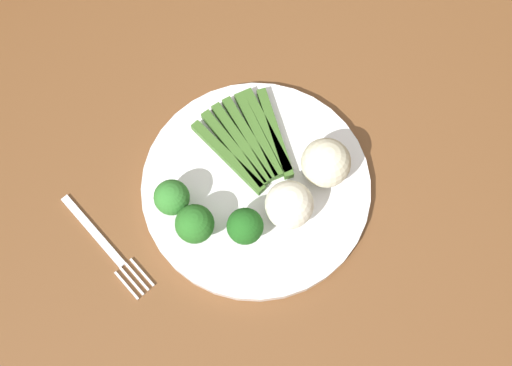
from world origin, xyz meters
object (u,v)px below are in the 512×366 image
Objects in this scene: dining_table at (314,220)px; fork at (106,246)px; broccoli_front at (172,198)px; broccoli_back_right at (245,226)px; cauliflower_mid at (289,205)px; cauliflower_right at (326,163)px; chair at (60,2)px; broccoli_left at (195,224)px; plate at (256,186)px; asparagus_bundle at (251,141)px.

dining_table is 0.29m from fork.
broccoli_front is 0.32× the size of fork.
broccoli_back_right is 0.06m from cauliflower_mid.
broccoli_back_right is 0.88× the size of cauliflower_right.
chair is 0.71m from broccoli_left.
cauliflower_mid is at bearing 156.58° from broccoli_left.
cauliflower_mid is at bearing 101.29° from plate.
broccoli_left is 0.93× the size of cauliflower_right.
broccoli_front reaches higher than asparagus_bundle.
fork is at bearing -32.10° from broccoli_back_right.
cauliflower_right is (-0.17, 0.03, -0.00)m from broccoli_left.
fork is at bearing -6.73° from broccoli_front.
dining_table is at bearing 173.60° from cauliflower_mid.
dining_table is 0.17m from asparagus_bundle.
broccoli_back_right reaches higher than fork.
asparagus_bundle is at bearing -99.76° from cauliflower_mid.
chair is 0.69m from plate.
broccoli_back_right reaches higher than plate.
broccoli_front is at bearing 102.92° from asparagus_bundle.
plate is at bearing -44.39° from dining_table.
chair reaches higher than broccoli_back_right.
asparagus_bundle is 2.60× the size of broccoli_front.
cauliflower_right is at bearing -131.14° from dining_table.
cauliflower_mid reaches higher than broccoli_left.
chair is 0.65m from asparagus_bundle.
chair is 14.13× the size of cauliflower_right.
broccoli_left is 0.18m from cauliflower_right.
fork is (0.20, -0.05, -0.01)m from plate.
cauliflower_mid is (-0.11, 0.05, -0.00)m from broccoli_left.
broccoli_left is 0.97× the size of cauliflower_mid.
fork is at bearing 97.30° from asparagus_bundle.
plate is at bearing -175.44° from broccoli_left.
chair reaches higher than broccoli_left.
fork reaches higher than dining_table.
asparagus_bundle is at bearing -73.91° from dining_table.
dining_table is 7.76× the size of fork.
asparagus_bundle is at bearing 94.92° from chair.
cauliflower_mid is 0.23m from fork.
cauliflower_right reaches higher than dining_table.
broccoli_back_right is at bearing 42.60° from plate.
chair is (0.09, -0.68, -0.18)m from dining_table.
broccoli_front is (0.13, 0.01, 0.02)m from asparagus_bundle.
cauliflower_mid is (0.05, -0.01, 0.14)m from dining_table.
broccoli_front is at bearing -20.53° from plate.
broccoli_front is 0.90× the size of cauliflower_mid.
cauliflower_right reaches higher than cauliflower_mid.
chair is 6.27× the size of asparagus_bundle.
broccoli_left is (0.12, 0.06, 0.03)m from asparagus_bundle.
broccoli_left is at bearing 83.27° from chair.
broccoli_back_right is (0.11, -0.01, 0.15)m from dining_table.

